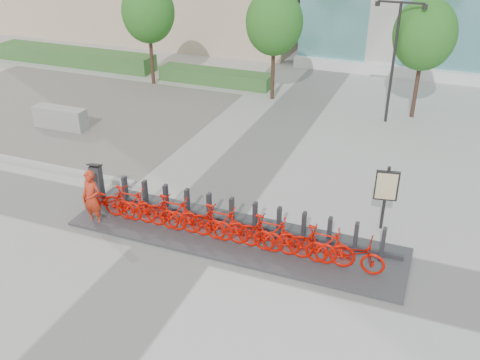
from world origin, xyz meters
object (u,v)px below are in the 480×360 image
at_px(worker_red, 92,198).
at_px(map_sign, 386,188).
at_px(kiosk, 97,182).
at_px(bike_0, 108,201).
at_px(jersey_barrier, 60,118).

bearing_deg(worker_red, map_sign, 22.74).
bearing_deg(kiosk, worker_red, -68.79).
distance_m(worker_red, map_sign, 8.42).
bearing_deg(bike_0, worker_red, 155.93).
bearing_deg(kiosk, map_sign, 2.74).
bearing_deg(worker_red, bike_0, 68.82).
height_order(kiosk, jersey_barrier, kiosk).
distance_m(bike_0, worker_red, 0.60).
distance_m(kiosk, jersey_barrier, 6.83).
relative_size(bike_0, map_sign, 0.92).
distance_m(bike_0, jersey_barrier, 7.93).
distance_m(bike_0, kiosk, 1.12).
bearing_deg(jersey_barrier, bike_0, -42.94).
bearing_deg(jersey_barrier, map_sign, -13.24).
xyz_separation_m(bike_0, map_sign, (7.69, 2.38, 0.76)).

